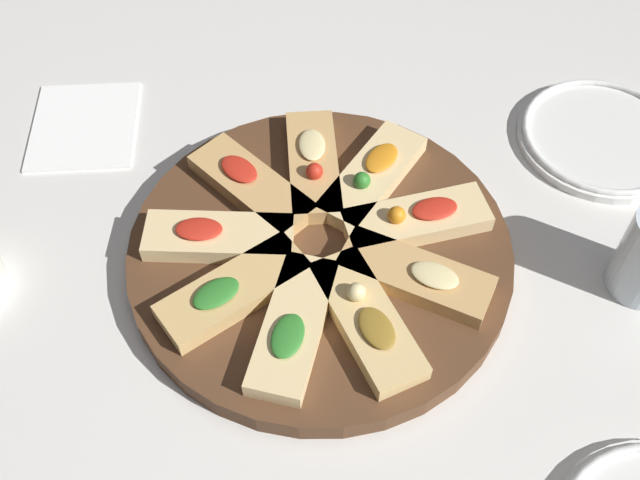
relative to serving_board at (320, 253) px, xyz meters
name	(u,v)px	position (x,y,z in m)	size (l,w,h in m)	color
ground_plane	(320,260)	(0.00, 0.00, -0.01)	(3.00, 3.00, 0.00)	silver
serving_board	(320,253)	(0.00, 0.00, 0.00)	(0.40, 0.40, 0.03)	#51331E
focaccia_slice_0	(313,164)	(-0.10, -0.02, 0.02)	(0.16, 0.08, 0.03)	tan
focaccia_slice_1	(251,185)	(-0.07, -0.08, 0.02)	(0.14, 0.15, 0.03)	tan
focaccia_slice_2	(218,237)	(0.01, -0.11, 0.02)	(0.06, 0.16, 0.03)	#E5C689
focaccia_slice_3	(233,291)	(0.07, -0.08, 0.02)	(0.14, 0.15, 0.03)	tan
focaccia_slice_4	(293,326)	(0.10, -0.02, 0.02)	(0.16, 0.08, 0.03)	#E5C689
focaccia_slice_5	(367,319)	(0.09, 0.05, 0.02)	(0.16, 0.12, 0.03)	#DBB775
focaccia_slice_6	(416,276)	(0.04, 0.10, 0.02)	(0.10, 0.16, 0.03)	tan
focaccia_slice_7	(416,219)	(-0.04, 0.10, 0.02)	(0.10, 0.16, 0.03)	#E5C689
focaccia_slice_8	(372,176)	(-0.09, 0.05, 0.02)	(0.16, 0.12, 0.03)	#E5C689
plate_left	(602,137)	(-0.21, 0.32, 0.00)	(0.20, 0.20, 0.02)	white
napkin_stack	(84,124)	(-0.17, -0.31, -0.01)	(0.15, 0.13, 0.01)	white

